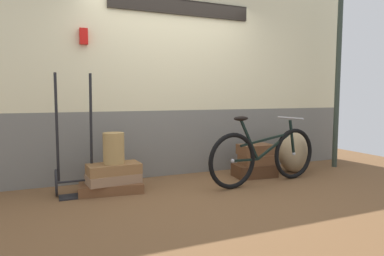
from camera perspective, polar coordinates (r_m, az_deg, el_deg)
ground at (r=4.39m, az=0.07°, el=-10.34°), size 8.46×5.20×0.06m
station_building at (r=5.02m, az=-3.68°, el=8.64°), size 6.46×0.74×2.88m
suitcase_0 at (r=4.29m, az=-13.42°, el=-9.63°), size 0.79×0.49×0.12m
suitcase_1 at (r=4.24m, az=-13.02°, el=-8.23°), size 0.65×0.39×0.11m
suitcase_2 at (r=4.23m, az=-12.98°, el=-6.65°), size 0.64×0.37×0.12m
suitcase_3 at (r=5.02m, az=10.40°, el=-7.00°), size 0.61×0.42×0.18m
suitcase_4 at (r=5.00m, az=10.87°, el=-5.21°), size 0.49×0.34×0.13m
suitcase_5 at (r=5.02m, az=10.60°, el=-3.55°), size 0.49×0.33×0.15m
wicker_basket at (r=4.19m, az=-13.00°, el=-3.31°), size 0.25×0.25×0.37m
luggage_trolley at (r=4.23m, az=-18.92°, el=-6.47°), size 0.46×0.38×1.42m
burlap_sack at (r=5.42m, az=16.77°, el=-3.77°), size 0.51×0.43×0.63m
bicycle at (r=4.61m, az=12.09°, el=-4.55°), size 1.77×0.46×0.91m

